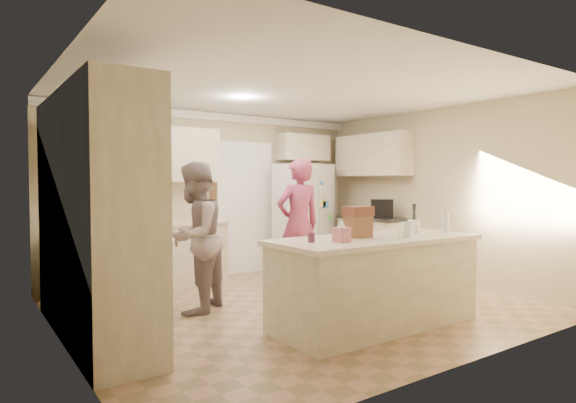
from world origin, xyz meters
TOP-DOWN VIEW (x-y plane):
  - floor at (0.00, 0.00)m, footprint 5.20×4.60m
  - ceiling at (0.00, 0.00)m, footprint 5.20×4.60m
  - wall_back at (0.00, 2.31)m, footprint 5.20×0.02m
  - wall_front at (0.00, -2.31)m, footprint 5.20×0.02m
  - wall_left at (-2.61, 0.00)m, footprint 0.02×4.60m
  - wall_right at (2.61, 0.00)m, footprint 0.02×4.60m
  - crown_back at (0.00, 2.26)m, footprint 5.20×0.08m
  - pantry_bank at (-2.30, 0.20)m, footprint 0.60×2.60m
  - back_base_cab at (-1.15, 2.00)m, footprint 2.20×0.60m
  - back_countertop at (-1.15, 1.99)m, footprint 2.24×0.63m
  - back_upper_cab at (-1.15, 2.12)m, footprint 2.20×0.35m
  - doorway_opening at (0.55, 2.28)m, footprint 0.90×0.06m
  - doorway_casing at (0.55, 2.24)m, footprint 1.02×0.03m
  - wall_frame_upper at (0.02, 2.27)m, footprint 0.15×0.02m
  - wall_frame_lower at (0.02, 2.27)m, footprint 0.15×0.02m
  - refrigerator at (1.50, 1.90)m, footprint 1.09×0.98m
  - fridge_seam at (1.50, 1.54)m, footprint 0.02×0.02m
  - fridge_dispenser at (1.28, 1.53)m, footprint 0.22×0.03m
  - fridge_handle_l at (1.45, 1.53)m, footprint 0.02×0.02m
  - fridge_handle_r at (1.55, 1.53)m, footprint 0.02×0.02m
  - over_fridge_cab at (1.65, 2.12)m, footprint 0.95×0.35m
  - right_base_cab at (2.30, 1.00)m, footprint 0.60×1.20m
  - right_countertop at (2.29, 1.00)m, footprint 0.63×1.24m
  - right_upper_cab at (2.43, 1.20)m, footprint 0.35×1.50m
  - coffee_maker at (2.25, 0.80)m, footprint 0.22×0.28m
  - island_base at (0.20, -1.10)m, footprint 2.20×0.90m
  - island_top at (0.20, -1.10)m, footprint 2.28×0.96m
  - utensil_crock at (0.85, -1.05)m, footprint 0.13×0.13m
  - tissue_box at (-0.35, -1.20)m, footprint 0.13×0.13m
  - tissue_plume at (-0.35, -1.20)m, footprint 0.08×0.08m
  - dollhouse_body at (0.05, -1.00)m, footprint 0.26×0.18m
  - dollhouse_roof at (0.05, -1.00)m, footprint 0.28×0.20m
  - jam_jar at (-0.60, -1.05)m, footprint 0.07×0.07m
  - greeting_card_a at (0.35, -1.30)m, footprint 0.12×0.06m
  - greeting_card_b at (0.50, -1.25)m, footprint 0.12×0.05m
  - water_bottle at (1.15, -1.25)m, footprint 0.07×0.07m
  - shaker_salt at (1.02, -0.88)m, footprint 0.05×0.05m
  - shaker_pepper at (1.09, -0.88)m, footprint 0.05×0.05m
  - teen_boy at (-1.13, 0.46)m, footprint 1.07×1.04m
  - teen_girl at (0.53, 0.71)m, footprint 0.70×0.49m
  - fridge_magnets at (1.50, 1.53)m, footprint 0.76×0.02m

SIDE VIEW (x-z plane):
  - floor at x=0.00m, z-range -0.02..0.00m
  - back_base_cab at x=-1.15m, z-range 0.00..0.88m
  - right_base_cab at x=2.30m, z-range 0.00..0.88m
  - island_base at x=0.20m, z-range 0.00..0.88m
  - teen_boy at x=-1.13m, z-range 0.00..1.73m
  - back_countertop at x=-1.15m, z-range 0.88..0.92m
  - refrigerator at x=1.50m, z-range 0.00..1.80m
  - fridge_seam at x=1.50m, z-range 0.01..1.79m
  - right_countertop at x=2.29m, z-range 0.88..0.92m
  - island_top at x=0.20m, z-range 0.88..0.93m
  - fridge_magnets at x=1.50m, z-range 0.18..1.62m
  - teen_girl at x=0.53m, z-range 0.00..1.83m
  - jam_jar at x=-0.60m, z-range 0.93..1.02m
  - shaker_salt at x=1.02m, z-range 0.93..1.02m
  - shaker_pepper at x=1.09m, z-range 0.93..1.02m
  - tissue_box at x=-0.35m, z-range 0.93..1.07m
  - utensil_crock at x=0.85m, z-range 0.93..1.07m
  - greeting_card_a at x=0.35m, z-range 0.93..1.08m
  - greeting_card_b at x=0.50m, z-range 0.93..1.08m
  - dollhouse_body at x=0.05m, z-range 0.93..1.15m
  - water_bottle at x=1.15m, z-range 0.92..1.17m
  - doorway_opening at x=0.55m, z-range 0.00..2.10m
  - doorway_casing at x=0.55m, z-range -0.06..2.16m
  - fridge_handle_l at x=1.45m, z-range 0.62..1.48m
  - fridge_handle_r at x=1.55m, z-range 0.62..1.48m
  - coffee_maker at x=2.25m, z-range 0.92..1.22m
  - tissue_plume at x=-0.35m, z-range 1.06..1.15m
  - fridge_dispenser at x=1.28m, z-range 0.97..1.32m
  - pantry_bank at x=-2.30m, z-range 0.00..2.35m
  - dollhouse_roof at x=0.05m, z-range 1.15..1.25m
  - wall_frame_lower at x=0.02m, z-range 1.18..1.38m
  - wall_back at x=0.00m, z-range 0.00..2.60m
  - wall_front at x=0.00m, z-range 0.00..2.60m
  - wall_left at x=-2.61m, z-range 0.00..2.60m
  - wall_right at x=2.61m, z-range 0.00..2.60m
  - wall_frame_upper at x=0.02m, z-range 1.45..1.65m
  - back_upper_cab at x=-1.15m, z-range 1.50..2.30m
  - right_upper_cab at x=2.43m, z-range 1.60..2.30m
  - over_fridge_cab at x=1.65m, z-range 1.88..2.33m
  - crown_back at x=0.00m, z-range 2.47..2.59m
  - ceiling at x=0.00m, z-range 2.60..2.62m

